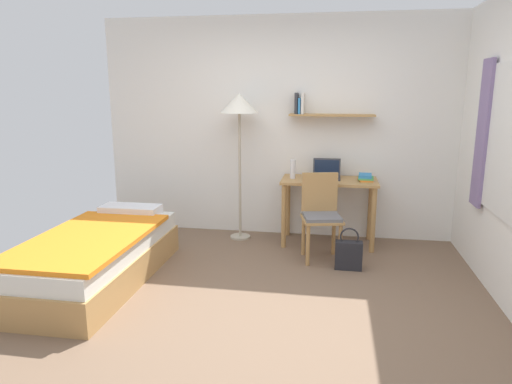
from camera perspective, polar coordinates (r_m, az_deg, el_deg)
name	(u,v)px	position (r m, az deg, el deg)	size (l,w,h in m)	color
ground_plane	(255,304)	(3.97, -0.06, -13.74)	(5.28, 5.28, 0.00)	brown
wall_back	(285,128)	(5.58, 3.55, 7.88)	(4.40, 0.27, 2.60)	white
bed	(97,257)	(4.56, -19.06, -7.59)	(0.91, 1.97, 0.54)	#B2844C
desk	(329,192)	(5.33, 9.00, 0.03)	(1.08, 0.55, 0.76)	#B2844C
desk_chair	(321,213)	(4.87, 8.05, -2.55)	(0.47, 0.46, 0.90)	#B2844C
standing_lamp	(239,110)	(5.34, -2.08, 10.11)	(0.44, 0.44, 1.72)	#B2A893
laptop	(326,173)	(5.36, 8.71, 2.29)	(0.32, 0.23, 0.22)	#2D2D33
water_bottle	(293,169)	(5.29, 4.58, 2.84)	(0.06, 0.06, 0.22)	silver
book_stack	(365,177)	(5.31, 13.38, 1.76)	(0.18, 0.24, 0.07)	orange
handbag	(349,254)	(4.72, 11.38, -7.56)	(0.27, 0.11, 0.43)	#232328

